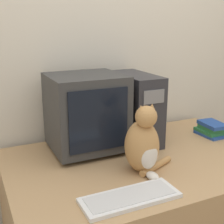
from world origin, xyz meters
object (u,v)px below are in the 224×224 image
at_px(keyboard, 130,198).
at_px(crt_monitor, 86,112).
at_px(pen, 106,196).
at_px(computer_tower, 135,108).
at_px(cat, 143,144).
at_px(book_stack, 212,129).

bearing_deg(keyboard, crt_monitor, 87.59).
bearing_deg(pen, computer_tower, 50.52).
distance_m(crt_monitor, cat, 0.41).
relative_size(computer_tower, keyboard, 0.99).
bearing_deg(book_stack, computer_tower, 165.36).
bearing_deg(computer_tower, keyboard, -120.61).
height_order(cat, book_stack, cat).
bearing_deg(pen, crt_monitor, 78.03).
bearing_deg(computer_tower, crt_monitor, -176.58).
xyz_separation_m(crt_monitor, book_stack, (0.83, -0.11, -0.19)).
distance_m(computer_tower, pen, 0.71).
xyz_separation_m(computer_tower, book_stack, (0.51, -0.13, -0.17)).
xyz_separation_m(book_stack, pen, (-0.94, -0.39, -0.04)).
relative_size(book_stack, pen, 1.37).
relative_size(computer_tower, book_stack, 2.14).
height_order(computer_tower, book_stack, computer_tower).
distance_m(crt_monitor, computer_tower, 0.33).
bearing_deg(cat, crt_monitor, 112.32).
bearing_deg(pen, book_stack, 22.72).
bearing_deg(crt_monitor, computer_tower, 3.42).
bearing_deg(cat, keyboard, -132.07).
bearing_deg(book_stack, crt_monitor, 172.28).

